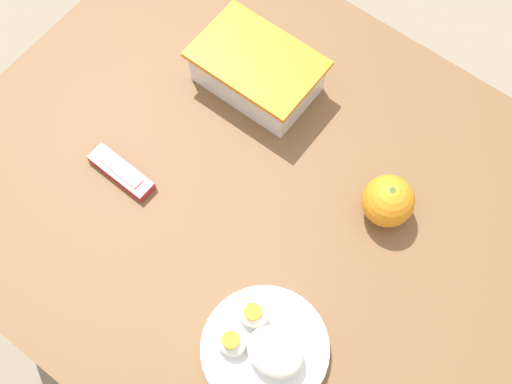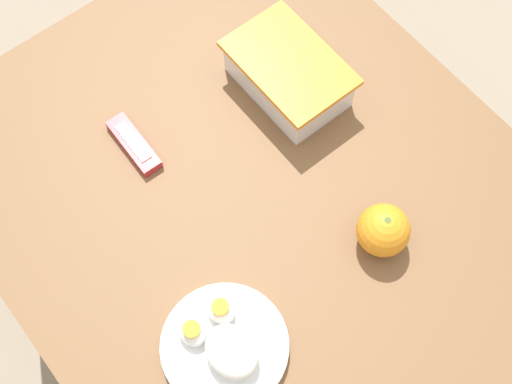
{
  "view_description": "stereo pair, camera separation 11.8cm",
  "coord_description": "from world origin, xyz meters",
  "px_view_note": "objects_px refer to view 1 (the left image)",
  "views": [
    {
      "loc": [
        0.29,
        -0.39,
        1.86
      ],
      "look_at": [
        -0.01,
        -0.01,
        0.78
      ],
      "focal_mm": 50.0,
      "sensor_mm": 36.0,
      "label": 1
    },
    {
      "loc": [
        0.37,
        -0.31,
        1.86
      ],
      "look_at": [
        -0.01,
        -0.01,
        0.78
      ],
      "focal_mm": 50.0,
      "sensor_mm": 36.0,
      "label": 2
    }
  ],
  "objects_px": {
    "orange_fruit": "(388,201)",
    "food_container": "(257,73)",
    "rice_plate": "(265,348)",
    "candy_bar": "(121,172)"
  },
  "relations": [
    {
      "from": "orange_fruit",
      "to": "food_container",
      "type": "bearing_deg",
      "value": 167.56
    },
    {
      "from": "orange_fruit",
      "to": "candy_bar",
      "type": "xyz_separation_m",
      "value": [
        -0.4,
        -0.22,
        -0.03
      ]
    },
    {
      "from": "orange_fruit",
      "to": "rice_plate",
      "type": "bearing_deg",
      "value": -93.34
    },
    {
      "from": "food_container",
      "to": "candy_bar",
      "type": "relative_size",
      "value": 1.75
    },
    {
      "from": "food_container",
      "to": "candy_bar",
      "type": "bearing_deg",
      "value": -104.24
    },
    {
      "from": "food_container",
      "to": "rice_plate",
      "type": "relative_size",
      "value": 1.11
    },
    {
      "from": "rice_plate",
      "to": "orange_fruit",
      "type": "bearing_deg",
      "value": 86.66
    },
    {
      "from": "rice_plate",
      "to": "candy_bar",
      "type": "height_order",
      "value": "rice_plate"
    },
    {
      "from": "food_container",
      "to": "orange_fruit",
      "type": "xyz_separation_m",
      "value": [
        0.32,
        -0.07,
        0.01
      ]
    },
    {
      "from": "orange_fruit",
      "to": "rice_plate",
      "type": "relative_size",
      "value": 0.44
    }
  ]
}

